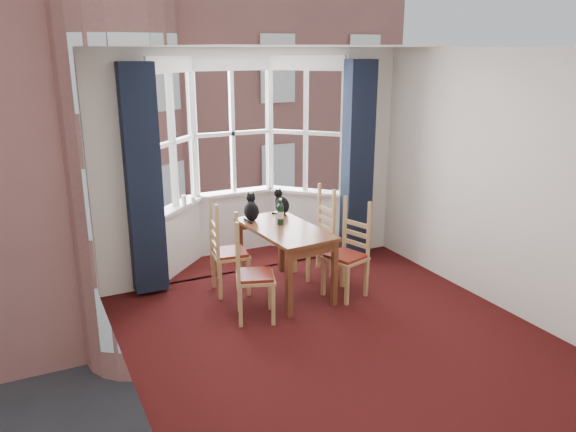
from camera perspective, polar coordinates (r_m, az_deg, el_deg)
floor at (r=5.66m, az=5.87°, el=-12.90°), size 4.50×4.50×0.00m
ceiling at (r=4.92m, az=6.88°, el=16.75°), size 4.50×4.50×0.00m
wall_left at (r=4.42m, az=-16.20°, el=-2.27°), size 0.00×4.50×4.50m
wall_right at (r=6.39m, az=21.73°, el=2.97°), size 0.00×4.50×4.50m
wall_near at (r=3.54m, az=26.26°, el=-8.19°), size 4.00×0.00×4.00m
wall_back_pier_left at (r=6.62m, az=-16.78°, el=3.91°), size 0.70×0.12×2.80m
wall_back_pier_right at (r=7.83m, az=7.81°, el=6.37°), size 0.70×0.12×2.80m
bay_window at (r=7.52m, az=-4.95°, el=6.04°), size 2.76×0.94×2.80m
curtain_left at (r=6.50m, az=-14.47°, el=3.41°), size 0.38×0.22×2.60m
curtain_right at (r=7.57m, az=7.10°, el=5.65°), size 0.38×0.22×2.60m
dining_table at (r=6.49m, az=-0.33°, el=-2.14°), size 0.79×1.33×0.80m
chair_left_near at (r=5.95m, az=-4.22°, el=-6.24°), size 0.52×0.53×0.92m
chair_left_far at (r=6.59m, az=-6.66°, el=-3.95°), size 0.45×0.47×0.92m
chair_right_near at (r=6.57m, az=6.38°, el=-4.03°), size 0.51×0.52×0.92m
chair_right_far at (r=7.12m, az=3.25°, el=-2.29°), size 0.40×0.42×0.92m
cat_left at (r=6.72m, az=-3.74°, el=0.66°), size 0.24×0.28×0.34m
cat_right at (r=6.98m, az=-0.65°, el=1.26°), size 0.22×0.27×0.32m
wine_bottle at (r=6.53m, az=-0.77°, el=0.29°), size 0.08×0.08×0.31m
candle_tall at (r=7.23m, az=-10.50°, el=1.59°), size 0.06×0.06×0.13m
candle_short at (r=7.30m, az=-9.61°, el=1.60°), size 0.06×0.06×0.09m
street at (r=37.53m, az=-21.26°, el=2.05°), size 80.00×80.00×0.00m
tenement_building at (r=18.39m, az=-18.13°, el=12.23°), size 18.40×7.80×15.20m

